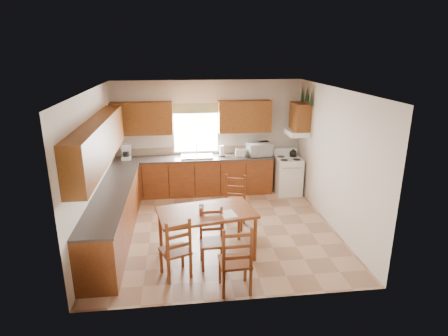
{
  "coord_description": "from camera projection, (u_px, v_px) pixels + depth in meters",
  "views": [
    {
      "loc": [
        -0.7,
        -6.66,
        3.37
      ],
      "look_at": [
        0.15,
        0.3,
        1.15
      ],
      "focal_mm": 30.0,
      "sensor_mm": 36.0,
      "label": 1
    }
  ],
  "objects": [
    {
      "name": "upper_cab_left",
      "position": [
        99.0,
        142.0,
        6.45
      ],
      "size": [
        0.33,
        3.6,
        0.75
      ],
      "primitive_type": "cube",
      "color": "brown",
      "rests_on": "wall_left"
    },
    {
      "name": "window_valance",
      "position": [
        195.0,
        108.0,
        8.81
      ],
      "size": [
        1.19,
        0.01,
        0.24
      ],
      "primitive_type": "cube",
      "color": "#3F5C2A",
      "rests_on": "wall_back"
    },
    {
      "name": "toaster",
      "position": [
        240.0,
        153.0,
        8.98
      ],
      "size": [
        0.22,
        0.15,
        0.18
      ],
      "primitive_type": "cube",
      "rotation": [
        0.0,
        0.0,
        -0.04
      ],
      "color": "white",
      "rests_on": "counter_back"
    },
    {
      "name": "upper_cab_stove",
      "position": [
        300.0,
        116.0,
        8.62
      ],
      "size": [
        0.33,
        0.62,
        0.62
      ],
      "primitive_type": "cube",
      "color": "brown",
      "rests_on": "wall_right"
    },
    {
      "name": "wall_left",
      "position": [
        94.0,
        167.0,
        6.73
      ],
      "size": [
        4.5,
        4.5,
        0.0
      ],
      "primitive_type": "plane",
      "color": "beige",
      "rests_on": "floor"
    },
    {
      "name": "lower_cab_left",
      "position": [
        114.0,
        216.0,
        6.9
      ],
      "size": [
        0.6,
        3.6,
        0.88
      ],
      "primitive_type": "cube",
      "color": "brown",
      "rests_on": "floor"
    },
    {
      "name": "upper_cab_back_left",
      "position": [
        142.0,
        118.0,
        8.63
      ],
      "size": [
        1.41,
        0.33,
        0.75
      ],
      "primitive_type": "cube",
      "color": "brown",
      "rests_on": "wall_back"
    },
    {
      "name": "counter_back",
      "position": [
        194.0,
        158.0,
        8.93
      ],
      "size": [
        3.75,
        0.63,
        0.04
      ],
      "primitive_type": "cube",
      "color": "#3D3633",
      "rests_on": "lower_cab_back"
    },
    {
      "name": "chair_near_right",
      "position": [
        235.0,
        257.0,
        5.36
      ],
      "size": [
        0.46,
        0.44,
        1.06
      ],
      "primitive_type": "cube",
      "rotation": [
        0.0,
        0.0,
        3.18
      ],
      "color": "brown",
      "rests_on": "floor"
    },
    {
      "name": "chair_near_left",
      "position": [
        175.0,
        247.0,
        5.71
      ],
      "size": [
        0.53,
        0.52,
        1.0
      ],
      "primitive_type": "cube",
      "rotation": [
        0.0,
        0.0,
        3.51
      ],
      "color": "brown",
      "rests_on": "floor"
    },
    {
      "name": "pine_decal_a",
      "position": [
        312.0,
        97.0,
        8.19
      ],
      "size": [
        0.22,
        0.22,
        0.36
      ],
      "primitive_type": "cone",
      "color": "#17371D",
      "rests_on": "wall_right"
    },
    {
      "name": "pine_decal_c",
      "position": [
        302.0,
        94.0,
        8.8
      ],
      "size": [
        0.22,
        0.22,
        0.36
      ],
      "primitive_type": "cone",
      "color": "#17371D",
      "rests_on": "wall_right"
    },
    {
      "name": "wall_front",
      "position": [
        236.0,
        213.0,
        4.86
      ],
      "size": [
        4.5,
        4.5,
        0.0
      ],
      "primitive_type": "plane",
      "color": "beige",
      "rests_on": "floor"
    },
    {
      "name": "upper_cab_back_right",
      "position": [
        245.0,
        116.0,
        8.91
      ],
      "size": [
        1.25,
        0.33,
        0.75
      ],
      "primitive_type": "cube",
      "color": "brown",
      "rests_on": "wall_back"
    },
    {
      "name": "chair_far_right",
      "position": [
        234.0,
        203.0,
        7.32
      ],
      "size": [
        0.53,
        0.52,
        1.02
      ],
      "primitive_type": "cube",
      "rotation": [
        0.0,
        0.0,
        -0.32
      ],
      "color": "brown",
      "rests_on": "floor"
    },
    {
      "name": "table_card",
      "position": [
        202.0,
        207.0,
        6.18
      ],
      "size": [
        0.08,
        0.04,
        0.11
      ],
      "primitive_type": "cube",
      "rotation": [
        0.0,
        0.0,
        -0.31
      ],
      "color": "white",
      "rests_on": "dining_table"
    },
    {
      "name": "coffeemaker",
      "position": [
        126.0,
        153.0,
        8.71
      ],
      "size": [
        0.19,
        0.22,
        0.31
      ],
      "primitive_type": "cube",
      "rotation": [
        0.0,
        0.0,
        0.04
      ],
      "color": "white",
      "rests_on": "counter_back"
    },
    {
      "name": "floor",
      "position": [
        218.0,
        228.0,
        7.4
      ],
      "size": [
        4.5,
        4.5,
        0.0
      ],
      "primitive_type": "plane",
      "color": "#A27B5E",
      "rests_on": "ground"
    },
    {
      "name": "microwave",
      "position": [
        259.0,
        149.0,
        9.01
      ],
      "size": [
        0.59,
        0.48,
        0.32
      ],
      "primitive_type": "imported",
      "rotation": [
        0.0,
        0.0,
        0.19
      ],
      "color": "white",
      "rests_on": "counter_back"
    },
    {
      "name": "window_frame",
      "position": [
        196.0,
        129.0,
        8.99
      ],
      "size": [
        1.13,
        0.02,
        1.18
      ],
      "primitive_type": "cube",
      "color": "white",
      "rests_on": "wall_back"
    },
    {
      "name": "pine_decal_b",
      "position": [
        307.0,
        94.0,
        8.48
      ],
      "size": [
        0.22,
        0.22,
        0.36
      ],
      "primitive_type": "cone",
      "color": "#17371D",
      "rests_on": "wall_right"
    },
    {
      "name": "counter_left",
      "position": [
        112.0,
        193.0,
        6.76
      ],
      "size": [
        0.63,
        3.6,
        0.04
      ],
      "primitive_type": "cube",
      "color": "#3D3633",
      "rests_on": "lower_cab_left"
    },
    {
      "name": "wall_back",
      "position": [
        208.0,
        136.0,
        9.12
      ],
      "size": [
        4.5,
        4.5,
        0.0
      ],
      "primitive_type": "plane",
      "color": "beige",
      "rests_on": "floor"
    },
    {
      "name": "backsplash",
      "position": [
        193.0,
        151.0,
        9.17
      ],
      "size": [
        3.75,
        0.01,
        0.18
      ],
      "primitive_type": "cube",
      "color": "#89775D",
      "rests_on": "counter_back"
    },
    {
      "name": "wall_right",
      "position": [
        333.0,
        159.0,
        7.25
      ],
      "size": [
        4.5,
        4.5,
        0.0
      ],
      "primitive_type": "plane",
      "color": "beige",
      "rests_on": "floor"
    },
    {
      "name": "chair_far_left",
      "position": [
        212.0,
        239.0,
        5.99
      ],
      "size": [
        0.41,
        0.39,
        0.95
      ],
      "primitive_type": "cube",
      "rotation": [
        0.0,
        0.0,
        0.02
      ],
      "color": "brown",
      "rests_on": "floor"
    },
    {
      "name": "sink_basin",
      "position": [
        197.0,
        156.0,
        8.92
      ],
      "size": [
        0.75,
        0.45,
        0.04
      ],
      "primitive_type": "cube",
      "color": "silver",
      "rests_on": "counter_back"
    },
    {
      "name": "ceiling",
      "position": [
        218.0,
        90.0,
        6.58
      ],
      "size": [
        4.5,
        4.5,
        0.0
      ],
      "primitive_type": "plane",
      "color": "brown",
      "rests_on": "floor"
    },
    {
      "name": "window_pane",
      "position": [
        196.0,
        129.0,
        8.99
      ],
      "size": [
        1.05,
        0.01,
        1.1
      ],
      "primitive_type": "cube",
      "color": "white",
      "rests_on": "wall_back"
    },
    {
      "name": "range_hood",
      "position": [
        297.0,
        133.0,
        8.73
      ],
      "size": [
        0.44,
        0.62,
        0.12
      ],
      "primitive_type": "cube",
      "color": "white",
      "rests_on": "wall_right"
    },
    {
      "name": "dining_table",
      "position": [
        207.0,
        234.0,
        6.28
      ],
      "size": [
        1.7,
        1.16,
        0.84
      ],
      "primitive_type": "cube",
      "rotation": [
        0.0,
        0.0,
        0.19
      ],
      "color": "brown",
      "rests_on": "floor"
    },
    {
      "name": "table_paper",
      "position": [
        228.0,
        214.0,
        6.04
      ],
      "size": [
        0.29,
        0.35,
        0.0
      ],
      "primitive_type": "cube",
      "rotation": [
        0.0,
        0.0,
        0.22
      ],
      "color": "white",
      "rests_on": "dining_table"
    },
    {
      "name": "lower_cab_back",
      "position": [
        194.0,
        176.0,
        9.07
      ],
      "size": [
        3.75,
        0.6,
        0.88
      ],
      "primitive_type": "cube",
      "color": "brown",
      "rests_on": "floor"
    },
    {
      "name": "paper_towel",
      "position": [
        222.0,
        151.0,
        8.96
      ],
      "size": [
        0.13,
        0.13,
        0.26
      ],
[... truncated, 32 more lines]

